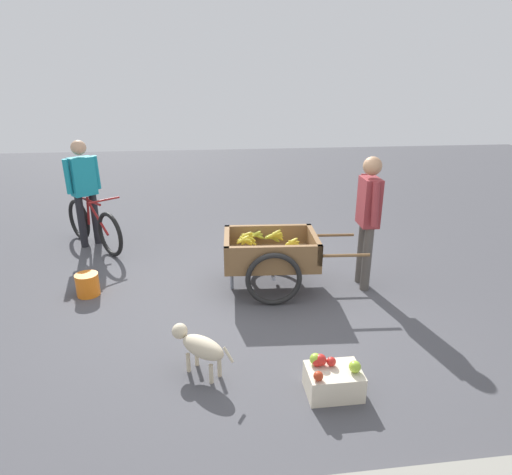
% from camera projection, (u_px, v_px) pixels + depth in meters
% --- Properties ---
extents(ground_plane, '(24.00, 24.00, 0.00)m').
position_uv_depth(ground_plane, '(246.00, 304.00, 4.90)').
color(ground_plane, '#47474C').
extents(fruit_cart, '(1.70, 0.98, 0.72)m').
position_uv_depth(fruit_cart, '(270.00, 255.00, 5.15)').
color(fruit_cart, brown).
rests_on(fruit_cart, ground).
extents(vendor_person, '(0.22, 0.59, 1.61)m').
position_uv_depth(vendor_person, '(368.00, 212.00, 5.03)').
color(vendor_person, '#4C4742').
rests_on(vendor_person, ground).
extents(bicycle, '(1.09, 1.33, 0.85)m').
position_uv_depth(bicycle, '(94.00, 225.00, 6.47)').
color(bicycle, black).
rests_on(bicycle, ground).
extents(cyclist_person, '(0.42, 0.39, 1.61)m').
position_uv_depth(cyclist_person, '(84.00, 184.00, 6.36)').
color(cyclist_person, black).
rests_on(cyclist_person, ground).
extents(dog, '(0.52, 0.49, 0.40)m').
position_uv_depth(dog, '(199.00, 346.00, 3.66)').
color(dog, beige).
rests_on(dog, ground).
extents(plastic_bucket, '(0.27, 0.27, 0.27)m').
position_uv_depth(plastic_bucket, '(88.00, 285.00, 5.07)').
color(plastic_bucket, orange).
rests_on(plastic_bucket, ground).
extents(apple_crate, '(0.44, 0.32, 0.32)m').
position_uv_depth(apple_crate, '(333.00, 379.00, 3.46)').
color(apple_crate, beige).
rests_on(apple_crate, ground).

